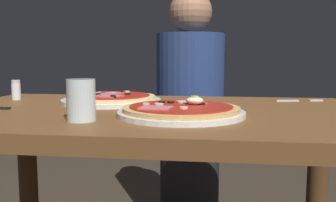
% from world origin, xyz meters
% --- Properties ---
extents(dining_table, '(1.19, 0.72, 0.73)m').
position_xyz_m(dining_table, '(0.00, 0.00, 0.60)').
color(dining_table, brown).
rests_on(dining_table, ground).
extents(pizza_foreground, '(0.31, 0.31, 0.05)m').
position_xyz_m(pizza_foreground, '(0.10, -0.10, 0.74)').
color(pizza_foreground, white).
rests_on(pizza_foreground, dining_table).
extents(pizza_across_left, '(0.31, 0.31, 0.03)m').
position_xyz_m(pizza_across_left, '(-0.15, 0.13, 0.74)').
color(pizza_across_left, white).
rests_on(pizza_across_left, dining_table).
extents(water_glass_near, '(0.07, 0.07, 0.10)m').
position_xyz_m(water_glass_near, '(-0.12, -0.20, 0.77)').
color(water_glass_near, silver).
rests_on(water_glass_near, dining_table).
extents(fork, '(0.16, 0.05, 0.00)m').
position_xyz_m(fork, '(0.44, 0.25, 0.73)').
color(fork, silver).
rests_on(fork, dining_table).
extents(salt_shaker, '(0.03, 0.03, 0.07)m').
position_xyz_m(salt_shaker, '(-0.49, 0.17, 0.76)').
color(salt_shaker, white).
rests_on(salt_shaker, dining_table).
extents(diner_person, '(0.32, 0.32, 1.18)m').
position_xyz_m(diner_person, '(0.06, 0.76, 0.56)').
color(diner_person, black).
rests_on(diner_person, ground).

